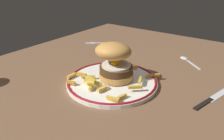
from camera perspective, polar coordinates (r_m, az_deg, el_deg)
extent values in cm
cube|color=brown|center=(73.59, -0.91, -2.41)|extent=(122.66, 93.24, 4.00)
cylinder|color=white|center=(66.35, 0.00, -3.13)|extent=(28.28, 28.28, 1.20)
torus|color=maroon|center=(66.07, 0.00, -2.67)|extent=(27.88, 27.88, 0.80)
cylinder|color=#CD9147|center=(66.21, 1.12, -1.35)|extent=(10.76, 10.76, 1.80)
cylinder|color=#482E18|center=(65.35, 1.13, 0.23)|extent=(10.31, 10.31, 2.21)
cylinder|color=white|center=(64.79, 1.14, 1.31)|extent=(9.01, 9.01, 0.50)
ellipsoid|color=yellow|center=(64.71, 0.96, 1.93)|extent=(2.60, 2.60, 1.40)
ellipsoid|color=#CC9045|center=(63.42, 0.36, 5.14)|extent=(12.91, 12.49, 6.39)
cube|color=gold|center=(66.69, -6.41, -1.77)|extent=(2.92, 4.20, 0.83)
cube|color=gold|center=(59.36, 6.33, -4.60)|extent=(3.18, 3.47, 0.75)
cube|color=gold|center=(60.60, -5.75, -2.59)|extent=(1.73, 4.34, 0.94)
cube|color=gold|center=(73.06, 5.44, 0.77)|extent=(2.95, 3.35, 0.85)
cube|color=gold|center=(55.32, 0.20, -7.71)|extent=(1.33, 3.73, 0.80)
cube|color=gold|center=(59.55, -2.64, -5.10)|extent=(3.26, 1.43, 0.91)
cube|color=gold|center=(56.03, 2.44, -7.29)|extent=(3.66, 1.62, 0.77)
cube|color=#EEB744|center=(72.62, 2.39, 0.71)|extent=(2.43, 3.99, 0.86)
cube|color=gold|center=(64.67, -8.23, -1.17)|extent=(1.59, 3.36, 0.82)
cube|color=gold|center=(77.28, 2.40, 2.21)|extent=(4.28, 2.56, 0.73)
cube|color=gold|center=(62.72, -6.48, -3.66)|extent=(1.63, 3.87, 0.74)
cube|color=gold|center=(68.47, 10.95, -1.40)|extent=(3.94, 3.74, 0.72)
cube|color=gold|center=(63.10, 7.56, -2.71)|extent=(3.63, 2.09, 0.78)
cube|color=gold|center=(60.25, -4.69, -3.71)|extent=(3.17, 3.83, 0.95)
cube|color=gold|center=(68.02, -10.83, -1.51)|extent=(3.34, 0.94, 0.87)
cube|color=orange|center=(63.96, -10.95, -3.31)|extent=(1.39, 2.95, 0.89)
cube|color=gold|center=(76.92, 3.01, 2.18)|extent=(3.20, 2.08, 0.96)
cube|color=gold|center=(60.79, -5.60, -4.59)|extent=(3.06, 2.04, 0.79)
cube|color=silver|center=(104.52, -2.05, 7.36)|extent=(6.74, 8.64, 0.36)
cube|color=silver|center=(104.87, -5.36, 7.32)|extent=(3.20, 3.24, 0.32)
cube|color=silver|center=(104.38, -6.60, 7.18)|extent=(1.63, 2.09, 0.28)
cube|color=silver|center=(104.85, -6.57, 7.26)|extent=(1.63, 2.09, 0.28)
cube|color=silver|center=(105.33, -6.55, 7.35)|extent=(1.63, 2.09, 0.28)
cube|color=silver|center=(105.80, -6.52, 7.43)|extent=(1.63, 2.09, 0.28)
cube|color=black|center=(61.09, 23.33, -8.46)|extent=(8.02, 3.37, 0.70)
cube|color=silver|center=(67.94, 26.96, -5.81)|extent=(11.07, 4.78, 0.24)
cube|color=silver|center=(85.15, 21.11, 1.41)|extent=(6.61, 7.23, 0.32)
ellipsoid|color=silver|center=(90.54, 18.86, 3.28)|extent=(4.34, 4.42, 0.90)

